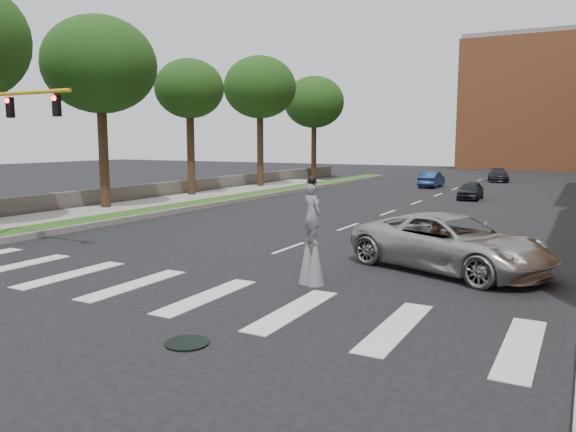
{
  "coord_description": "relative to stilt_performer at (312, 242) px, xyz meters",
  "views": [
    {
      "loc": [
        9.98,
        -10.66,
        4.11
      ],
      "look_at": [
        1.57,
        5.0,
        1.7
      ],
      "focal_mm": 35.0,
      "sensor_mm": 36.0,
      "label": 1
    }
  ],
  "objects": [
    {
      "name": "tree_3",
      "position": [
        -18.7,
        18.51,
        6.43
      ],
      "size": [
        4.95,
        4.95,
        9.87
      ],
      "color": "#322014",
      "rests_on": "ground"
    },
    {
      "name": "building_backdrop",
      "position": [
        2.87,
        74.5,
        7.76
      ],
      "size": [
        26.0,
        14.0,
        18.0
      ],
      "primitive_type": "cube",
      "color": "#CA6E3F",
      "rests_on": "ground"
    },
    {
      "name": "grass_median",
      "position": [
        -14.63,
        16.5,
        -1.12
      ],
      "size": [
        2.0,
        60.0,
        0.25
      ],
      "primitive_type": "cube",
      "color": "#234E16",
      "rests_on": "ground"
    },
    {
      "name": "sidewalk_left",
      "position": [
        -17.63,
        6.5,
        -1.15
      ],
      "size": [
        4.0,
        60.0,
        0.18
      ],
      "primitive_type": "cube",
      "color": "gray",
      "rests_on": "ground"
    },
    {
      "name": "manhole",
      "position": [
        -0.13,
        -5.5,
        -1.22
      ],
      "size": [
        0.9,
        0.9,
        0.04
      ],
      "primitive_type": "cylinder",
      "color": "black",
      "rests_on": "ground"
    },
    {
      "name": "car_mid",
      "position": [
        -5.34,
        35.24,
        -0.56
      ],
      "size": [
        1.46,
        4.17,
        1.37
      ],
      "primitive_type": "imported",
      "rotation": [
        0.0,
        0.0,
        3.14
      ],
      "color": "navy",
      "rests_on": "ground"
    },
    {
      "name": "stilt_performer",
      "position": [
        0.0,
        0.0,
        0.0
      ],
      "size": [
        0.82,
        0.63,
        3.11
      ],
      "rotation": [
        0.0,
        0.0,
        2.79
      ],
      "color": "#322014",
      "rests_on": "ground"
    },
    {
      "name": "car_near",
      "position": [
        -0.39,
        26.36,
        -0.62
      ],
      "size": [
        1.59,
        3.7,
        1.24
      ],
      "primitive_type": "imported",
      "rotation": [
        0.0,
        0.0,
        0.03
      ],
      "color": "black",
      "rests_on": "ground"
    },
    {
      "name": "tree_2",
      "position": [
        -18.32,
        9.83,
        7.12
      ],
      "size": [
        6.51,
        6.51,
        11.17
      ],
      "color": "#322014",
      "rests_on": "ground"
    },
    {
      "name": "tree_4",
      "position": [
        -18.32,
        27.64,
        7.28
      ],
      "size": [
        6.19,
        6.19,
        11.21
      ],
      "color": "#322014",
      "rests_on": "ground"
    },
    {
      "name": "suv_crossing",
      "position": [
        3.14,
        3.6,
        -0.35
      ],
      "size": [
        7.06,
        5.1,
        1.78
      ],
      "primitive_type": "imported",
      "rotation": [
        0.0,
        0.0,
        1.2
      ],
      "color": "#ACAAA3",
      "rests_on": "ground"
    },
    {
      "name": "ground_plane",
      "position": [
        -3.13,
        -3.5,
        -1.24
      ],
      "size": [
        160.0,
        160.0,
        0.0
      ],
      "primitive_type": "plane",
      "color": "black",
      "rests_on": "ground"
    },
    {
      "name": "tree_5",
      "position": [
        -19.3,
        40.36,
        6.82
      ],
      "size": [
        6.39,
        6.39,
        10.82
      ],
      "color": "#322014",
      "rests_on": "ground"
    },
    {
      "name": "car_far",
      "position": [
        -1.15,
        45.07,
        -0.6
      ],
      "size": [
        2.71,
        4.73,
        1.29
      ],
      "primitive_type": "imported",
      "rotation": [
        0.0,
        0.0,
        0.21
      ],
      "color": "black",
      "rests_on": "ground"
    },
    {
      "name": "stone_wall",
      "position": [
        -20.13,
        18.5,
        -0.69
      ],
      "size": [
        0.5,
        56.0,
        1.1
      ],
      "primitive_type": "cube",
      "color": "#545048",
      "rests_on": "ground"
    },
    {
      "name": "median_curb",
      "position": [
        -13.58,
        16.5,
        -1.1
      ],
      "size": [
        0.2,
        60.0,
        0.28
      ],
      "primitive_type": "cube",
      "color": "gray",
      "rests_on": "ground"
    }
  ]
}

